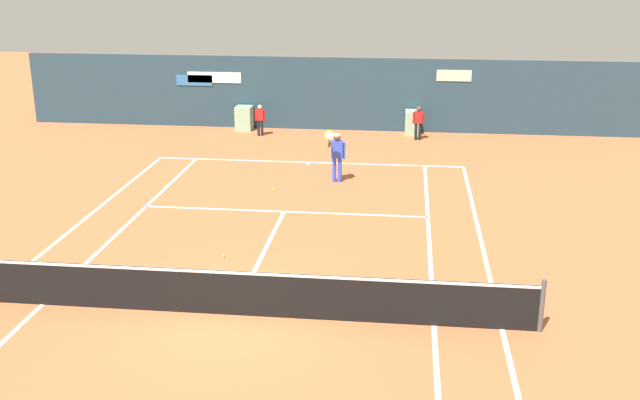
% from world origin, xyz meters
% --- Properties ---
extents(ground_plane, '(80.00, 80.00, 0.01)m').
position_xyz_m(ground_plane, '(-0.00, 0.58, 0.00)').
color(ground_plane, '#BC6038').
extents(tennis_net, '(12.10, 0.10, 1.07)m').
position_xyz_m(tennis_net, '(0.00, 0.00, 0.51)').
color(tennis_net, '#4C4C51').
rests_on(tennis_net, ground_plane).
extents(sponsor_back_wall, '(25.00, 1.02, 2.94)m').
position_xyz_m(sponsor_back_wall, '(-0.01, 16.98, 1.43)').
color(sponsor_back_wall, '#233D4C').
rests_on(sponsor_back_wall, ground_plane).
extents(player_on_baseline, '(0.61, 0.66, 1.80)m').
position_xyz_m(player_on_baseline, '(1.19, 9.45, 0.95)').
color(player_on_baseline, blue).
rests_on(player_on_baseline, ground_plane).
extents(ball_kid_left_post, '(0.44, 0.19, 1.31)m').
position_xyz_m(ball_kid_left_post, '(3.77, 15.49, 0.76)').
color(ball_kid_left_post, black).
rests_on(ball_kid_left_post, ground_plane).
extents(ball_kid_right_post, '(0.41, 0.18, 1.24)m').
position_xyz_m(ball_kid_right_post, '(-2.44, 15.49, 0.71)').
color(ball_kid_right_post, black).
rests_on(ball_kid_right_post, ground_plane).
extents(tennis_ball_by_sideline, '(0.07, 0.07, 0.07)m').
position_xyz_m(tennis_ball_by_sideline, '(-0.89, 2.92, 0.03)').
color(tennis_ball_by_sideline, '#CCE033').
rests_on(tennis_ball_by_sideline, ground_plane).
extents(tennis_ball_near_service_line, '(0.07, 0.07, 0.07)m').
position_xyz_m(tennis_ball_near_service_line, '(-4.44, 9.18, 0.03)').
color(tennis_ball_near_service_line, '#CCE033').
rests_on(tennis_ball_near_service_line, ground_plane).
extents(tennis_ball_mid_court, '(0.07, 0.07, 0.07)m').
position_xyz_m(tennis_ball_mid_court, '(-0.65, 8.31, 0.03)').
color(tennis_ball_mid_court, '#CCE033').
rests_on(tennis_ball_mid_court, ground_plane).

